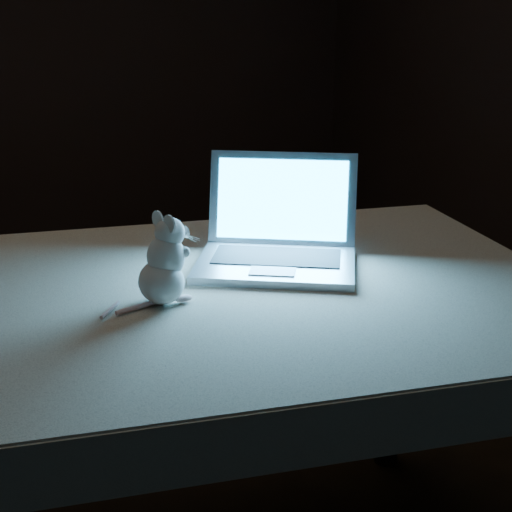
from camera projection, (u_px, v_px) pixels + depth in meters
name	position (u px, v px, depth m)	size (l,w,h in m)	color
floor	(105.00, 469.00, 2.46)	(5.00, 5.00, 0.00)	black
table	(213.00, 445.00, 1.86)	(1.55, 0.99, 0.83)	black
tablecloth	(192.00, 318.00, 1.70)	(1.67, 1.12, 0.12)	beige
laptop	(276.00, 218.00, 1.80)	(0.39, 0.34, 0.26)	#A3A3A8
plush_mouse	(160.00, 260.00, 1.60)	(0.15, 0.15, 0.20)	silver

